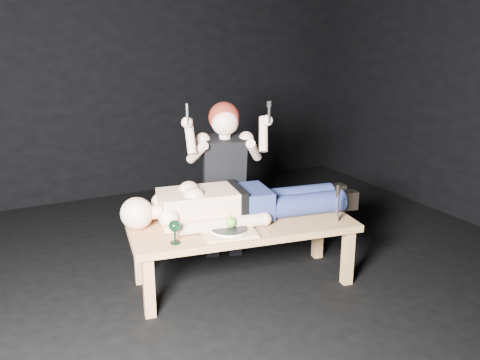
{
  "coord_description": "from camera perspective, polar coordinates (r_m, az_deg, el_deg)",
  "views": [
    {
      "loc": [
        -1.42,
        -2.82,
        1.73
      ],
      "look_at": [
        0.07,
        0.14,
        0.75
      ],
      "focal_mm": 38.19,
      "sensor_mm": 36.0,
      "label": 1
    }
  ],
  "objects": [
    {
      "name": "table",
      "position": [
        3.6,
        0.36,
        -8.24
      ],
      "size": [
        1.61,
        0.8,
        0.45
      ],
      "primitive_type": "cube",
      "rotation": [
        0.0,
        0.0,
        -0.15
      ],
      "color": "tan",
      "rests_on": "ground"
    },
    {
      "name": "back_wall",
      "position": [
        5.51,
        -12.2,
        13.74
      ],
      "size": [
        5.0,
        0.0,
        5.0
      ],
      "primitive_type": "plane",
      "rotation": [
        1.57,
        0.0,
        0.0
      ],
      "color": "black",
      "rests_on": "ground"
    },
    {
      "name": "goblet",
      "position": [
        3.2,
        -7.29,
        -5.78
      ],
      "size": [
        0.09,
        0.09,
        0.15
      ],
      "primitive_type": null,
      "rotation": [
        0.0,
        0.0,
        -0.15
      ],
      "color": "black",
      "rests_on": "table"
    },
    {
      "name": "ground",
      "position": [
        3.6,
        -0.04,
        -12.25
      ],
      "size": [
        5.0,
        5.0,
        0.0
      ],
      "primitive_type": "plane",
      "color": "black",
      "rests_on": "ground"
    },
    {
      "name": "plate",
      "position": [
        3.33,
        -1.26,
        -5.57
      ],
      "size": [
        0.26,
        0.26,
        0.02
      ],
      "primitive_type": "cylinder",
      "rotation": [
        0.0,
        0.0,
        -0.18
      ],
      "color": "white",
      "rests_on": "serving_tray"
    },
    {
      "name": "carving_knife",
      "position": [
        3.56,
        10.82,
        -2.6
      ],
      "size": [
        0.04,
        0.04,
        0.27
      ],
      "primitive_type": null,
      "rotation": [
        0.0,
        0.0,
        -0.15
      ],
      "color": "#B2B2B7",
      "rests_on": "table"
    },
    {
      "name": "fork_flat",
      "position": [
        3.29,
        -4.4,
        -6.44
      ],
      "size": [
        0.04,
        0.16,
        0.01
      ],
      "primitive_type": "cube",
      "rotation": [
        0.0,
        0.0,
        0.13
      ],
      "color": "#B2B2B7",
      "rests_on": "table"
    },
    {
      "name": "lying_man",
      "position": [
        3.59,
        0.51,
        -2.06
      ],
      "size": [
        1.69,
        0.74,
        0.28
      ],
      "primitive_type": null,
      "rotation": [
        0.0,
        0.0,
        -0.15
      ],
      "color": "beige",
      "rests_on": "table"
    },
    {
      "name": "serving_tray",
      "position": [
        3.34,
        -1.26,
        -5.88
      ],
      "size": [
        0.38,
        0.3,
        0.02
      ],
      "primitive_type": "cube",
      "rotation": [
        0.0,
        0.0,
        -0.18
      ],
      "color": "tan",
      "rests_on": "table"
    },
    {
      "name": "kneeling_woman",
      "position": [
        3.89,
        -1.89,
        0.13
      ],
      "size": [
        0.88,
        0.93,
        1.27
      ],
      "primitive_type": null,
      "rotation": [
        0.0,
        0.0,
        -0.31
      ],
      "color": "black",
      "rests_on": "ground"
    },
    {
      "name": "apple",
      "position": [
        3.33,
        -1.04,
        -4.74
      ],
      "size": [
        0.07,
        0.07,
        0.07
      ],
      "primitive_type": "sphere",
      "color": "#539624",
      "rests_on": "plate"
    },
    {
      "name": "knife_flat",
      "position": [
        3.4,
        2.91,
        -5.61
      ],
      "size": [
        0.04,
        0.16,
        0.01
      ],
      "primitive_type": "cube",
      "rotation": [
        0.0,
        0.0,
        -0.16
      ],
      "color": "#B2B2B7",
      "rests_on": "table"
    },
    {
      "name": "spoon_flat",
      "position": [
        3.42,
        1.61,
        -5.45
      ],
      "size": [
        0.06,
        0.16,
        0.01
      ],
      "primitive_type": "cube",
      "rotation": [
        0.0,
        0.0,
        0.3
      ],
      "color": "#B2B2B7",
      "rests_on": "table"
    }
  ]
}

